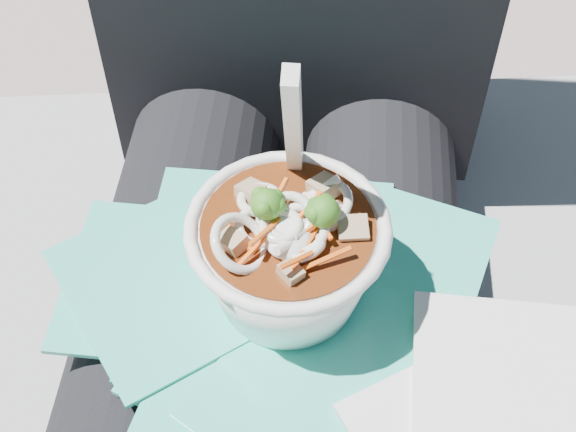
# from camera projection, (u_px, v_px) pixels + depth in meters

# --- Properties ---
(stone_ledge) EXTENTS (1.06, 0.63, 0.42)m
(stone_ledge) POSITION_uv_depth(u_px,v_px,m) (286.00, 365.00, 0.94)
(stone_ledge) COLOR gray
(stone_ledge) RESTS_ON ground
(lap) EXTENTS (0.31, 0.48, 0.14)m
(lap) POSITION_uv_depth(u_px,v_px,m) (269.00, 359.00, 0.63)
(lap) COLOR black
(lap) RESTS_ON stone_ledge
(person_body) EXTENTS (0.34, 0.94, 0.97)m
(person_body) POSITION_uv_depth(u_px,v_px,m) (280.00, 240.00, 0.66)
(person_body) COLOR black
(person_body) RESTS_ON ground
(plastic_bag) EXTENTS (0.36, 0.33, 0.01)m
(plastic_bag) POSITION_uv_depth(u_px,v_px,m) (275.00, 319.00, 0.56)
(plastic_bag) COLOR #2DBB9F
(plastic_bag) RESTS_ON lap
(napkins) EXTENTS (0.17, 0.19, 0.01)m
(napkins) POSITION_uv_depth(u_px,v_px,m) (482.00, 416.00, 0.50)
(napkins) COLOR silver
(napkins) RESTS_ON plastic_bag
(udon_bowl) EXTENTS (0.16, 0.16, 0.19)m
(udon_bowl) POSITION_uv_depth(u_px,v_px,m) (288.00, 250.00, 0.53)
(udon_bowl) COLOR white
(udon_bowl) RESTS_ON plastic_bag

